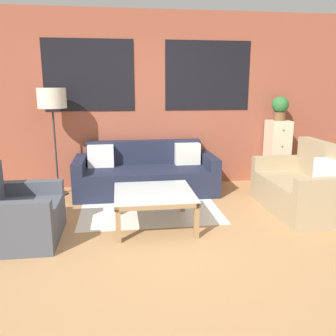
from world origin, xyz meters
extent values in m
plane|color=#AD7F51|center=(0.00, 0.00, 0.00)|extent=(16.00, 16.00, 0.00)
cube|color=brown|center=(0.00, 2.44, 1.40)|extent=(8.40, 0.08, 2.80)
cube|color=black|center=(-0.95, 2.39, 1.80)|extent=(1.40, 0.01, 1.10)
cube|color=black|center=(0.95, 2.39, 1.80)|extent=(1.40, 0.01, 1.10)
cube|color=silver|center=(-0.13, 1.19, 0.00)|extent=(1.86, 1.44, 0.00)
cube|color=#1E2338|center=(-0.12, 1.82, 0.20)|extent=(1.84, 0.72, 0.40)
cube|color=#1E2338|center=(-0.12, 2.26, 0.39)|extent=(1.84, 0.16, 0.78)
cube|color=#1E2338|center=(-1.12, 1.90, 0.29)|extent=(0.16, 0.88, 0.58)
cube|color=#1E2338|center=(0.88, 1.90, 0.29)|extent=(0.16, 0.88, 0.58)
cube|color=white|center=(-0.81, 2.10, 0.57)|extent=(0.40, 0.16, 0.34)
cube|color=silver|center=(0.57, 2.10, 0.57)|extent=(0.40, 0.16, 0.34)
cube|color=tan|center=(1.77, 0.83, 0.21)|extent=(0.64, 1.15, 0.42)
cube|color=tan|center=(2.17, 0.83, 0.46)|extent=(0.16, 1.15, 0.92)
cube|color=tan|center=(1.85, 1.48, 0.31)|extent=(0.80, 0.14, 0.62)
cube|color=tan|center=(1.85, 0.18, 0.31)|extent=(0.80, 0.14, 0.62)
cube|color=white|center=(2.01, 0.47, 0.59)|extent=(0.16, 0.40, 0.34)
cube|color=#474C56|center=(-1.51, 0.36, 0.20)|extent=(0.64, 0.64, 0.40)
cube|color=#474C56|center=(-1.59, -0.03, 0.28)|extent=(0.80, 0.14, 0.56)
cube|color=#474C56|center=(-1.59, 0.75, 0.28)|extent=(0.80, 0.14, 0.56)
cube|color=silver|center=(-0.13, 0.58, 0.42)|extent=(0.93, 0.93, 0.01)
cube|color=#99754C|center=(-0.13, 0.14, 0.39)|extent=(0.93, 0.05, 0.05)
cube|color=#99754C|center=(-0.13, 1.02, 0.39)|extent=(0.93, 0.05, 0.05)
cube|color=#99754C|center=(-0.57, 0.58, 0.39)|extent=(0.05, 0.93, 0.05)
cube|color=#99754C|center=(0.31, 0.58, 0.39)|extent=(0.05, 0.93, 0.05)
cube|color=#99754C|center=(-0.55, 0.15, 0.21)|extent=(0.05, 0.05, 0.41)
cube|color=#99754C|center=(0.30, 0.15, 0.21)|extent=(0.06, 0.05, 0.41)
cube|color=#99754C|center=(-0.55, 1.00, 0.21)|extent=(0.05, 0.06, 0.41)
cube|color=#99754C|center=(0.30, 1.00, 0.21)|extent=(0.06, 0.06, 0.41)
cylinder|color=#2D2D2D|center=(-1.47, 2.02, 0.01)|extent=(0.28, 0.28, 0.02)
cylinder|color=#2D2D2D|center=(-1.47, 2.02, 0.67)|extent=(0.03, 0.03, 1.30)
cylinder|color=beige|center=(-1.47, 2.02, 1.47)|extent=(0.42, 0.42, 0.29)
cube|color=beige|center=(2.13, 2.17, 0.54)|extent=(0.34, 0.37, 1.08)
sphere|color=#38332D|center=(2.13, 1.98, 0.94)|extent=(0.02, 0.02, 0.02)
sphere|color=#38332D|center=(2.13, 1.98, 0.67)|extent=(0.02, 0.02, 0.02)
sphere|color=#38332D|center=(2.13, 1.98, 0.40)|extent=(0.02, 0.02, 0.02)
sphere|color=#38332D|center=(2.13, 1.98, 0.13)|extent=(0.02, 0.02, 0.02)
cylinder|color=brown|center=(2.13, 2.17, 1.15)|extent=(0.20, 0.20, 0.14)
sphere|color=#2D6B33|center=(2.13, 2.17, 1.34)|extent=(0.27, 0.27, 0.27)
camera|label=1|loc=(-0.52, -3.44, 1.66)|focal=38.00mm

